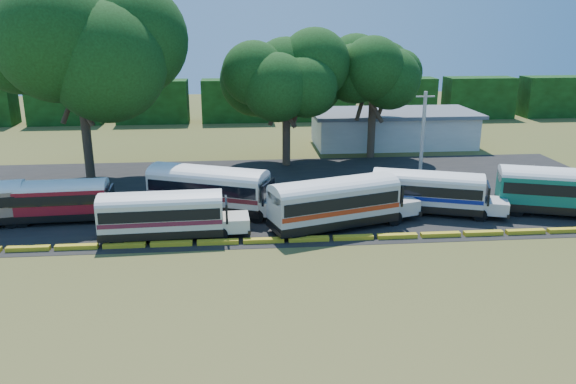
{
  "coord_description": "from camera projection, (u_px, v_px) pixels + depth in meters",
  "views": [
    {
      "loc": [
        0.0,
        -33.4,
        14.06
      ],
      "look_at": [
        3.57,
        6.0,
        1.92
      ],
      "focal_mm": 35.0,
      "sensor_mm": 36.0,
      "label": 1
    }
  ],
  "objects": [
    {
      "name": "bus_cream_west",
      "position": [
        165.0,
        213.0,
        37.23
      ],
      "size": [
        9.97,
        2.85,
        3.25
      ],
      "rotation": [
        0.0,
        0.0,
        0.04
      ],
      "color": "black",
      "rests_on": "ground"
    },
    {
      "name": "bus_red",
      "position": [
        56.0,
        198.0,
        40.39
      ],
      "size": [
        9.58,
        2.86,
        3.11
      ],
      "rotation": [
        0.0,
        0.0,
        0.05
      ],
      "color": "black",
      "rests_on": "ground"
    },
    {
      "name": "tree_west",
      "position": [
        77.0,
        45.0,
        47.08
      ],
      "size": [
        12.79,
        12.79,
        16.79
      ],
      "color": "#372B1B",
      "rests_on": "ground"
    },
    {
      "name": "utility_pole",
      "position": [
        422.0,
        140.0,
        47.52
      ],
      "size": [
        1.6,
        0.3,
        8.44
      ],
      "color": "#99968B",
      "rests_on": "ground"
    },
    {
      "name": "tree_east",
      "position": [
        374.0,
        73.0,
        57.65
      ],
      "size": [
        8.32,
        8.32,
        12.01
      ],
      "color": "#372B1B",
      "rests_on": "ground"
    },
    {
      "name": "ground",
      "position": [
        241.0,
        249.0,
        35.92
      ],
      "size": [
        160.0,
        160.0,
        0.0
      ],
      "primitive_type": "plane",
      "color": "#414C19",
      "rests_on": "ground"
    },
    {
      "name": "bus_white_blue",
      "position": [
        430.0,
        190.0,
        42.19
      ],
      "size": [
        10.2,
        5.55,
        3.27
      ],
      "rotation": [
        0.0,
        0.0,
        -0.33
      ],
      "color": "black",
      "rests_on": "ground"
    },
    {
      "name": "bus_white_red",
      "position": [
        337.0,
        200.0,
        39.04
      ],
      "size": [
        11.37,
        5.95,
        3.64
      ],
      "rotation": [
        0.0,
        0.0,
        0.31
      ],
      "color": "black",
      "rests_on": "ground"
    },
    {
      "name": "bus_teal",
      "position": [
        565.0,
        189.0,
        41.67
      ],
      "size": [
        11.3,
        6.0,
        3.62
      ],
      "rotation": [
        0.0,
        0.0,
        -0.32
      ],
      "color": "black",
      "rests_on": "ground"
    },
    {
      "name": "tree_center",
      "position": [
        286.0,
        74.0,
        54.32
      ],
      "size": [
        9.4,
        9.4,
        12.61
      ],
      "color": "#372B1B",
      "rests_on": "ground"
    },
    {
      "name": "treeline_backdrop",
      "position": [
        237.0,
        100.0,
        80.75
      ],
      "size": [
        130.0,
        4.0,
        6.0
      ],
      "color": "black",
      "rests_on": "ground"
    },
    {
      "name": "terminal_building",
      "position": [
        392.0,
        128.0,
        65.44
      ],
      "size": [
        19.0,
        9.0,
        4.0
      ],
      "color": "silver",
      "rests_on": "ground"
    },
    {
      "name": "curb",
      "position": [
        241.0,
        241.0,
        36.83
      ],
      "size": [
        53.7,
        0.45,
        0.3
      ],
      "color": "gold",
      "rests_on": "ground"
    },
    {
      "name": "asphalt_strip",
      "position": [
        251.0,
        194.0,
        47.43
      ],
      "size": [
        64.0,
        24.0,
        0.02
      ],
      "primitive_type": "cube",
      "color": "black",
      "rests_on": "ground"
    },
    {
      "name": "bus_cream_east",
      "position": [
        211.0,
        187.0,
        42.16
      ],
      "size": [
        11.22,
        6.68,
        3.63
      ],
      "rotation": [
        0.0,
        0.0,
        -0.39
      ],
      "color": "black",
      "rests_on": "ground"
    }
  ]
}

